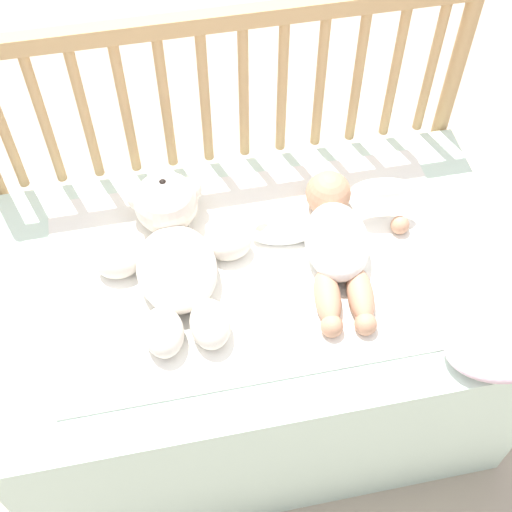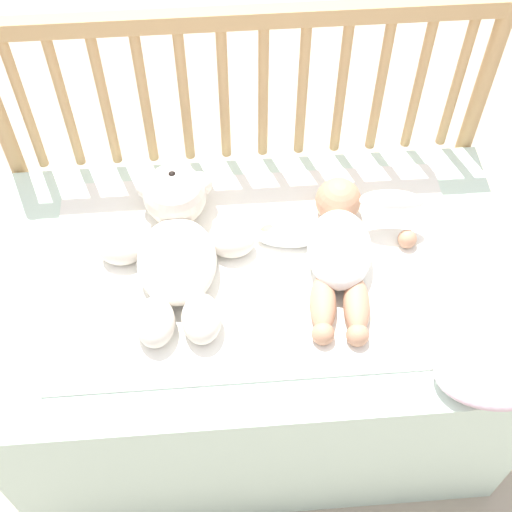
{
  "view_description": "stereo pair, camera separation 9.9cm",
  "coord_description": "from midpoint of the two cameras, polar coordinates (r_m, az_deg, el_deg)",
  "views": [
    {
      "loc": [
        -0.16,
        -0.8,
        1.72
      ],
      "look_at": [
        0.0,
        0.01,
        0.59
      ],
      "focal_mm": 50.0,
      "sensor_mm": 36.0,
      "label": 1
    },
    {
      "loc": [
        -0.06,
        -0.82,
        1.72
      ],
      "look_at": [
        0.0,
        0.01,
        0.59
      ],
      "focal_mm": 50.0,
      "sensor_mm": 36.0,
      "label": 2
    }
  ],
  "objects": [
    {
      "name": "teddy_bear",
      "position": [
        1.44,
        -4.44,
        1.0
      ],
      "size": [
        0.32,
        0.41,
        0.14
      ],
      "color": "silver",
      "rests_on": "crib_mattress"
    },
    {
      "name": "blanket",
      "position": [
        1.45,
        2.19,
        -1.01
      ],
      "size": [
        0.83,
        0.51,
        0.01
      ],
      "color": "white",
      "rests_on": "crib_mattress"
    },
    {
      "name": "baby",
      "position": [
        1.45,
        8.62,
        0.69
      ],
      "size": [
        0.35,
        0.38,
        0.11
      ],
      "color": "white",
      "rests_on": "crib_mattress"
    },
    {
      "name": "crib_rail",
      "position": [
        1.59,
        0.85,
        10.95
      ],
      "size": [
        1.08,
        0.04,
        0.91
      ],
      "color": "tan",
      "rests_on": "ground_plane"
    },
    {
      "name": "small_pillow",
      "position": [
        1.39,
        20.77,
        -8.66
      ],
      "size": [
        0.24,
        0.16,
        0.06
      ],
      "color": "silver",
      "rests_on": "crib_mattress"
    },
    {
      "name": "ground_plane",
      "position": [
        1.91,
        1.52,
        -10.66
      ],
      "size": [
        12.0,
        12.0,
        0.0
      ],
      "primitive_type": "plane",
      "color": "tan"
    },
    {
      "name": "crib_mattress",
      "position": [
        1.67,
        1.72,
        -6.78
      ],
      "size": [
        1.08,
        0.65,
        0.53
      ],
      "color": "silver",
      "rests_on": "ground_plane"
    }
  ]
}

